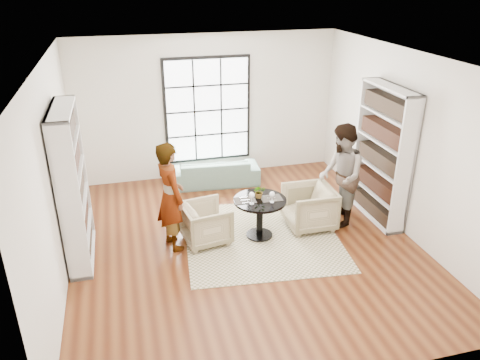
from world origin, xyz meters
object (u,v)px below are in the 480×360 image
object	(u,v)px
pedestal_table	(260,210)
person_right	(341,176)
person_left	(170,196)
flower_centerpiece	(259,192)
armchair_right	(309,207)
wine_glass_right	(272,195)
armchair_left	(206,223)
sofa	(214,171)
wine_glass_left	(252,196)

from	to	relation	value
pedestal_table	person_right	xyz separation A→B (m)	(1.48, 0.10, 0.40)
person_left	flower_centerpiece	bearing A→B (deg)	-106.68
armchair_right	wine_glass_right	size ratio (longest dim) A/B	4.28
armchair_left	person_left	size ratio (longest dim) A/B	0.41
wine_glass_right	person_right	bearing A→B (deg)	10.69
armchair_right	wine_glass_right	world-z (taller)	wine_glass_right
person_left	person_right	size ratio (longest dim) A/B	0.98
armchair_right	flower_centerpiece	distance (m)	1.02
sofa	person_right	world-z (taller)	person_right
wine_glass_left	person_left	bearing A→B (deg)	171.23
sofa	person_left	bearing A→B (deg)	67.17
sofa	person_left	world-z (taller)	person_left
sofa	armchair_left	distance (m)	2.30
pedestal_table	wine_glass_right	bearing A→B (deg)	-42.34
wine_glass_right	flower_centerpiece	bearing A→B (deg)	125.71
pedestal_table	armchair_left	xyz separation A→B (m)	(-0.89, 0.08, -0.17)
sofa	person_left	xyz separation A→B (m)	(-1.15, -2.22, 0.62)
armchair_left	flower_centerpiece	xyz separation A→B (m)	(0.90, -0.01, 0.47)
armchair_left	person_right	size ratio (longest dim) A/B	0.41
armchair_left	flower_centerpiece	world-z (taller)	flower_centerpiece
armchair_right	flower_centerpiece	world-z (taller)	flower_centerpiece
sofa	wine_glass_right	world-z (taller)	wine_glass_right
sofa	armchair_left	xyz separation A→B (m)	(-0.60, -2.22, 0.07)
armchair_right	person_right	world-z (taller)	person_right
wine_glass_left	armchair_left	bearing A→B (deg)	164.76
person_right	wine_glass_right	distance (m)	1.34
person_left	person_right	world-z (taller)	person_right
person_left	wine_glass_right	bearing A→B (deg)	-114.16
armchair_left	flower_centerpiece	size ratio (longest dim) A/B	3.35
armchair_right	wine_glass_right	bearing A→B (deg)	-71.19
armchair_left	wine_glass_right	xyz separation A→B (m)	(1.05, -0.22, 0.50)
armchair_left	person_left	bearing A→B (deg)	80.86
pedestal_table	armchair_left	world-z (taller)	pedestal_table
sofa	wine_glass_right	xyz separation A→B (m)	(0.45, -2.44, 0.56)
sofa	wine_glass_right	bearing A→B (deg)	105.03
person_right	wine_glass_left	distance (m)	1.67
armchair_right	wine_glass_left	distance (m)	1.22
wine_glass_left	flower_centerpiece	world-z (taller)	flower_centerpiece
person_right	wine_glass_right	world-z (taller)	person_right
person_left	armchair_right	bearing A→B (deg)	-105.61
sofa	flower_centerpiece	xyz separation A→B (m)	(0.30, -2.23, 0.54)
sofa	wine_glass_left	world-z (taller)	wine_glass_left
person_right	person_left	bearing A→B (deg)	-74.32
armchair_left	wine_glass_left	distance (m)	0.90
armchair_right	flower_centerpiece	size ratio (longest dim) A/B	3.69
pedestal_table	wine_glass_left	distance (m)	0.40
sofa	wine_glass_left	bearing A→B (deg)	97.35
sofa	armchair_right	bearing A→B (deg)	123.64
pedestal_table	armchair_right	distance (m)	0.94
armchair_right	pedestal_table	bearing A→B (deg)	-82.71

